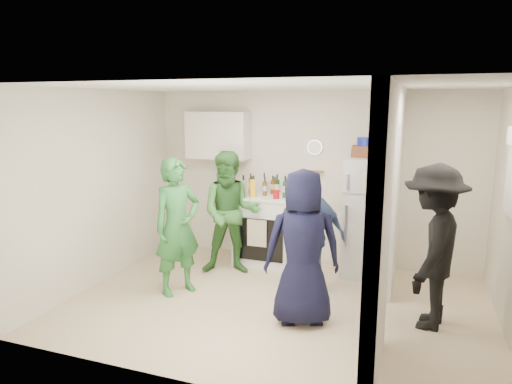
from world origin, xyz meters
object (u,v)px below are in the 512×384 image
at_px(fridge, 370,218).
at_px(person_denim, 308,233).
at_px(person_green_left, 177,227).
at_px(person_navy, 303,248).
at_px(person_nook, 433,247).
at_px(yellow_cup_stack_top, 390,150).
at_px(blue_bowl, 366,142).
at_px(stove, 266,229).
at_px(wicker_basket, 366,151).
at_px(person_green_center, 231,213).

distance_m(fridge, person_denim, 1.07).
bearing_deg(person_green_left, fridge, -25.44).
bearing_deg(person_denim, person_navy, -79.09).
distance_m(fridge, person_nook, 1.47).
relative_size(yellow_cup_stack_top, person_green_left, 0.15).
height_order(fridge, yellow_cup_stack_top, yellow_cup_stack_top).
bearing_deg(blue_bowl, yellow_cup_stack_top, -25.11).
relative_size(stove, person_navy, 0.61).
bearing_deg(person_green_left, person_nook, -55.72).
xyz_separation_m(person_denim, person_navy, (0.13, -0.80, 0.07)).
relative_size(blue_bowl, person_green_left, 0.14).
relative_size(wicker_basket, person_denim, 0.23).
distance_m(wicker_basket, yellow_cup_stack_top, 0.36).
bearing_deg(blue_bowl, fridge, -26.57).
relative_size(wicker_basket, person_green_center, 0.21).
relative_size(person_navy, person_nook, 0.97).
height_order(blue_bowl, person_green_center, blue_bowl).
distance_m(wicker_basket, blue_bowl, 0.13).
xyz_separation_m(fridge, person_green_left, (-2.16, -1.38, 0.03)).
height_order(fridge, person_navy, person_navy).
bearing_deg(fridge, wicker_basket, 153.43).
bearing_deg(fridge, person_navy, -107.58).
height_order(person_denim, person_nook, person_nook).
bearing_deg(person_navy, yellow_cup_stack_top, -136.05).
height_order(stove, yellow_cup_stack_top, yellow_cup_stack_top).
bearing_deg(fridge, person_nook, -58.93).
height_order(fridge, person_green_center, person_green_center).
height_order(stove, fridge, fridge).
relative_size(blue_bowl, person_green_center, 0.14).
relative_size(person_green_left, person_denim, 1.11).
height_order(fridge, person_green_left, person_green_left).
height_order(stove, person_navy, person_navy).
bearing_deg(person_navy, stove, -80.40).
distance_m(yellow_cup_stack_top, person_green_left, 2.85).
bearing_deg(person_nook, wicker_basket, -135.94).
bearing_deg(person_nook, person_green_center, -95.05).
relative_size(stove, wicker_basket, 2.90).
xyz_separation_m(wicker_basket, person_navy, (-0.42, -1.70, -0.86)).
bearing_deg(person_navy, blue_bowl, -124.38).
bearing_deg(yellow_cup_stack_top, person_nook, -65.06).
xyz_separation_m(wicker_basket, blue_bowl, (0.00, 0.00, 0.13)).
distance_m(blue_bowl, person_nook, 1.84).
bearing_deg(person_nook, fridge, -138.13).
distance_m(wicker_basket, person_green_center, 1.99).
xyz_separation_m(stove, fridge, (1.49, -0.03, 0.30)).
relative_size(wicker_basket, person_green_left, 0.21).
height_order(blue_bowl, person_nook, blue_bowl).
distance_m(blue_bowl, yellow_cup_stack_top, 0.36).
height_order(yellow_cup_stack_top, person_green_center, yellow_cup_stack_top).
bearing_deg(wicker_basket, fridge, -26.57).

